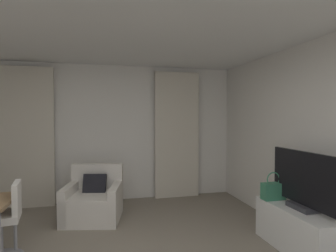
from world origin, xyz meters
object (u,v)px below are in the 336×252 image
object	(u,v)px
armchair	(94,201)
desk_chair	(4,226)
tv_flatscreen	(303,182)
tv_console	(300,230)
handbag_primary	(273,190)

from	to	relation	value
armchair	desk_chair	world-z (taller)	desk_chair
armchair	tv_flatscreen	world-z (taller)	tv_flatscreen
tv_console	handbag_primary	distance (m)	0.56
tv_console	tv_flatscreen	bearing A→B (deg)	-90.00
desk_chair	tv_flatscreen	bearing A→B (deg)	-10.66
armchair	tv_console	bearing A→B (deg)	-34.82
armchair	tv_flatscreen	distance (m)	3.04
armchair	handbag_primary	distance (m)	2.69
desk_chair	tv_console	distance (m)	3.44
tv_flatscreen	handbag_primary	xyz separation A→B (m)	(-0.10, 0.43, -0.21)
desk_chair	handbag_primary	distance (m)	3.30
armchair	tv_flatscreen	bearing A→B (deg)	-35.40
tv_flatscreen	desk_chair	bearing A→B (deg)	169.34
armchair	tv_flatscreen	xyz separation A→B (m)	(2.43, -1.73, 0.57)
handbag_primary	armchair	bearing A→B (deg)	150.90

